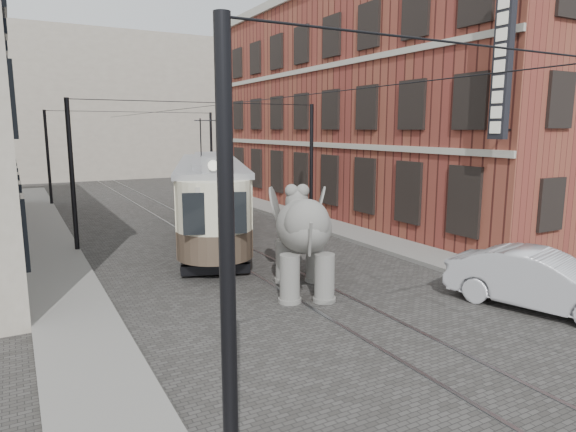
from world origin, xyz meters
TOP-DOWN VIEW (x-y plane):
  - ground at (0.00, 0.00)m, footprint 120.00×120.00m
  - tram_rails at (0.00, 0.00)m, footprint 1.54×80.00m
  - sidewalk_right at (6.00, 0.00)m, footprint 2.00×60.00m
  - sidewalk_left at (-6.50, 0.00)m, footprint 2.00×60.00m
  - brick_building at (11.00, 9.00)m, footprint 8.00×26.00m
  - distant_block at (0.00, 40.00)m, footprint 28.00×10.00m
  - catenary at (-0.20, 5.00)m, footprint 11.00×30.20m
  - tram at (0.13, 6.36)m, footprint 6.87×13.40m
  - elephant at (-0.16, -2.40)m, footprint 4.56×5.70m
  - parked_car at (4.68, -6.81)m, footprint 3.10×5.12m

SIDE VIEW (x-z plane):
  - ground at x=0.00m, z-range 0.00..0.00m
  - tram_rails at x=0.00m, z-range 0.00..0.02m
  - sidewalk_right at x=6.00m, z-range 0.00..0.15m
  - sidewalk_left at x=-6.50m, z-range 0.00..0.15m
  - parked_car at x=4.68m, z-range 0.00..1.59m
  - elephant at x=-0.16m, z-range 0.00..3.07m
  - tram at x=0.13m, z-range 0.00..5.25m
  - catenary at x=-0.20m, z-range 0.00..6.00m
  - brick_building at x=11.00m, z-range 0.00..12.00m
  - distant_block at x=0.00m, z-range 0.00..14.00m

